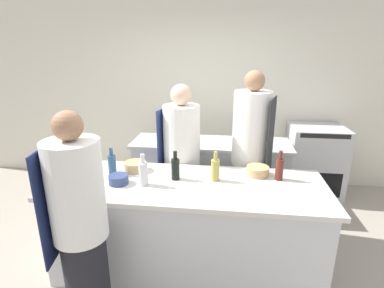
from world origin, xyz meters
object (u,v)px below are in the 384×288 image
object	(u,v)px
bowl_ceramic_blue	(119,179)
cup	(77,182)
chef_at_prep_near	(81,228)
chef_at_pass_far	(182,162)
bottle_vinegar	(215,169)
bottle_wine	(279,168)
bowl_mixing_large	(135,166)
bottle_cooking_oil	(175,168)
bottle_olive_oil	(112,164)
bottle_sauce	(143,173)
oven_range	(315,161)
chef_at_stove	(250,157)
bowl_prep_small	(258,171)

from	to	relation	value
bowl_ceramic_blue	cup	bearing A→B (deg)	-160.41
chef_at_prep_near	chef_at_pass_far	size ratio (longest dim) A/B	0.99
bottle_vinegar	cup	bearing A→B (deg)	-166.10
bottle_wine	cup	bearing A→B (deg)	-167.70
bottle_vinegar	bowl_mixing_large	distance (m)	0.79
bottle_cooking_oil	bowl_mixing_large	world-z (taller)	bottle_cooking_oil
bottle_wine	bottle_olive_oil	bearing A→B (deg)	-177.33
bottle_sauce	oven_range	bearing A→B (deg)	43.50
oven_range	bowl_mixing_large	distance (m)	2.65
bowl_mixing_large	cup	size ratio (longest dim) A/B	2.03
bowl_ceramic_blue	bottle_cooking_oil	bearing A→B (deg)	18.10
oven_range	bottle_cooking_oil	xyz separation A→B (m)	(-1.69, -1.69, 0.50)
chef_at_stove	cup	bearing A→B (deg)	-43.51
bottle_sauce	bowl_prep_small	size ratio (longest dim) A/B	1.35
bottle_olive_oil	bottle_sauce	xyz separation A→B (m)	(0.35, -0.19, 0.01)
bowl_mixing_large	bowl_ceramic_blue	xyz separation A→B (m)	(-0.06, -0.30, -0.00)
bottle_wine	oven_range	bearing A→B (deg)	64.29
bottle_olive_oil	bottle_vinegar	xyz separation A→B (m)	(0.97, -0.02, 0.00)
chef_at_prep_near	bowl_mixing_large	world-z (taller)	chef_at_prep_near
chef_at_prep_near	bottle_vinegar	size ratio (longest dim) A/B	6.09
oven_range	bottle_wine	distance (m)	1.83
chef_at_pass_far	bowl_prep_small	xyz separation A→B (m)	(0.78, -0.39, 0.10)
oven_range	bottle_cooking_oil	distance (m)	2.44
bottle_wine	cup	size ratio (longest dim) A/B	2.66
bowl_mixing_large	cup	xyz separation A→B (m)	(-0.38, -0.42, 0.01)
bottle_olive_oil	cup	xyz separation A→B (m)	(-0.19, -0.31, -0.05)
chef_at_prep_near	bottle_cooking_oil	size ratio (longest dim) A/B	6.20
chef_at_stove	bottle_wine	distance (m)	0.56
oven_range	bottle_vinegar	world-z (taller)	bottle_vinegar
chef_at_pass_far	bottle_sauce	xyz separation A→B (m)	(-0.22, -0.72, 0.17)
bottle_sauce	cup	bearing A→B (deg)	-167.94
bottle_vinegar	bottle_sauce	distance (m)	0.63
chef_at_pass_far	bottle_wine	bearing A→B (deg)	-106.08
bottle_olive_oil	chef_at_stove	bearing A→B (deg)	23.66
bottle_olive_oil	oven_range	bearing A→B (deg)	35.78
bottle_olive_oil	bottle_wine	size ratio (longest dim) A/B	0.97
chef_at_stove	bowl_ceramic_blue	xyz separation A→B (m)	(-1.18, -0.77, 0.02)
chef_at_prep_near	bottle_olive_oil	bearing A→B (deg)	-4.13
bottle_vinegar	bottle_sauce	xyz separation A→B (m)	(-0.61, -0.17, 0.00)
bottle_vinegar	bowl_prep_small	bearing A→B (deg)	23.28
bottle_cooking_oil	oven_range	bearing A→B (deg)	45.00
bowl_ceramic_blue	bottle_sauce	bearing A→B (deg)	0.60
chef_at_prep_near	bowl_prep_small	distance (m)	1.60
chef_at_stove	cup	size ratio (longest dim) A/B	17.62
chef_at_pass_far	bottle_wine	xyz separation A→B (m)	(0.96, -0.46, 0.16)
chef_at_stove	bottle_cooking_oil	xyz separation A→B (m)	(-0.70, -0.61, 0.08)
chef_at_stove	bowl_mixing_large	world-z (taller)	chef_at_stove
bowl_ceramic_blue	cup	xyz separation A→B (m)	(-0.32, -0.11, 0.01)
chef_at_prep_near	cup	world-z (taller)	chef_at_prep_near
chef_at_pass_far	bowl_prep_small	distance (m)	0.88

